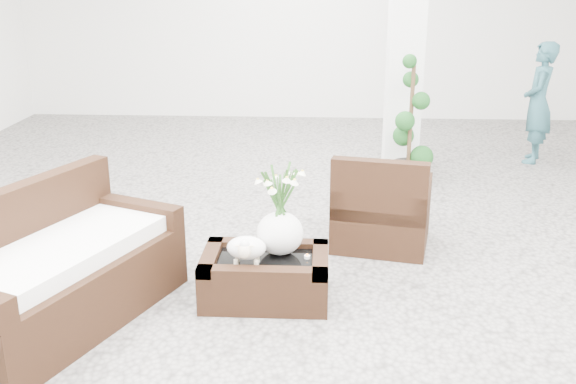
{
  "coord_description": "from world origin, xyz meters",
  "views": [
    {
      "loc": [
        0.26,
        -4.97,
        2.28
      ],
      "look_at": [
        0.0,
        -0.1,
        0.62
      ],
      "focal_mm": 41.15,
      "sensor_mm": 36.0,
      "label": 1
    }
  ],
  "objects_px": {
    "loveseat": "(60,259)",
    "topiary": "(411,120)",
    "armchair": "(383,198)",
    "coffee_table": "(265,278)"
  },
  "relations": [
    {
      "from": "loveseat",
      "to": "topiary",
      "type": "bearing_deg",
      "value": -16.6
    },
    {
      "from": "armchair",
      "to": "topiary",
      "type": "xyz_separation_m",
      "value": [
        0.44,
        1.82,
        0.28
      ]
    },
    {
      "from": "armchair",
      "to": "coffee_table",
      "type": "bearing_deg",
      "value": 60.97
    },
    {
      "from": "topiary",
      "to": "loveseat",
      "type": "bearing_deg",
      "value": -129.35
    },
    {
      "from": "coffee_table",
      "to": "topiary",
      "type": "bearing_deg",
      "value": 64.79
    },
    {
      "from": "loveseat",
      "to": "topiary",
      "type": "height_order",
      "value": "topiary"
    },
    {
      "from": "coffee_table",
      "to": "loveseat",
      "type": "distance_m",
      "value": 1.42
    },
    {
      "from": "armchair",
      "to": "topiary",
      "type": "height_order",
      "value": "topiary"
    },
    {
      "from": "coffee_table",
      "to": "armchair",
      "type": "distance_m",
      "value": 1.44
    },
    {
      "from": "loveseat",
      "to": "topiary",
      "type": "relative_size",
      "value": 1.23
    }
  ]
}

